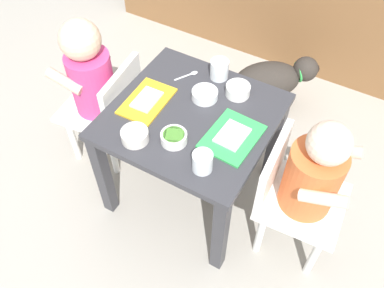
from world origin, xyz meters
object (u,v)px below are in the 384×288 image
object	(u,v)px
seated_child_left	(94,79)
cereal_bowl_right_side	(205,94)
veggie_bowl_far	(135,135)
spoon_by_left_tray	(188,75)
food_tray_right	(232,136)
water_cup_right	(202,163)
dining_table	(192,130)
cereal_bowl_left_side	(174,137)
seated_child_right	(309,178)
water_cup_left	(219,70)
food_tray_left	(147,101)
dog	(272,80)
veggie_bowl_near	(238,90)

from	to	relation	value
seated_child_left	cereal_bowl_right_side	size ratio (longest dim) A/B	7.32
veggie_bowl_far	spoon_by_left_tray	world-z (taller)	veggie_bowl_far
food_tray_right	water_cup_right	size ratio (longest dim) A/B	3.22
dining_table	cereal_bowl_left_side	size ratio (longest dim) A/B	6.40
seated_child_right	water_cup_left	world-z (taller)	seated_child_right
cereal_bowl_left_side	cereal_bowl_right_side	bearing A→B (deg)	92.87
food_tray_left	water_cup_left	xyz separation A→B (m)	(0.16, 0.24, 0.03)
dog	veggie_bowl_far	xyz separation A→B (m)	(-0.19, -0.80, 0.29)
dining_table	water_cup_left	xyz separation A→B (m)	(-0.01, 0.22, 0.12)
food_tray_left	cereal_bowl_left_side	xyz separation A→B (m)	(0.18, -0.11, 0.01)
water_cup_right	veggie_bowl_far	xyz separation A→B (m)	(-0.25, -0.01, -0.01)
water_cup_left	dog	bearing A→B (deg)	76.38
veggie_bowl_near	spoon_by_left_tray	size ratio (longest dim) A/B	0.96
spoon_by_left_tray	veggie_bowl_far	bearing A→B (deg)	-88.78
water_cup_right	cereal_bowl_left_side	size ratio (longest dim) A/B	0.76
water_cup_left	veggie_bowl_far	size ratio (longest dim) A/B	0.80
dining_table	seated_child_left	bearing A→B (deg)	179.33
water_cup_right	cereal_bowl_right_side	bearing A→B (deg)	117.44
veggie_bowl_far	water_cup_right	bearing A→B (deg)	1.56
cereal_bowl_left_side	seated_child_left	bearing A→B (deg)	162.60
veggie_bowl_near	spoon_by_left_tray	distance (m)	0.20
seated_child_right	food_tray_left	bearing A→B (deg)	-178.56
spoon_by_left_tray	food_tray_right	bearing A→B (deg)	-34.91
food_tray_right	veggie_bowl_far	bearing A→B (deg)	-148.64
dining_table	dog	world-z (taller)	dining_table
spoon_by_left_tray	water_cup_left	bearing A→B (deg)	26.28
dining_table	seated_child_right	bearing A→B (deg)	-1.62
seated_child_left	spoon_by_left_tray	world-z (taller)	seated_child_left
water_cup_right	water_cup_left	bearing A→B (deg)	110.58
food_tray_right	spoon_by_left_tray	world-z (taller)	food_tray_right
veggie_bowl_far	cereal_bowl_left_side	bearing A→B (deg)	26.57
seated_child_left	dining_table	bearing A→B (deg)	-0.67
dining_table	water_cup_right	distance (m)	0.26
seated_child_left	seated_child_right	world-z (taller)	seated_child_left
dining_table	food_tray_right	bearing A→B (deg)	-9.35
seated_child_left	veggie_bowl_far	distance (m)	0.39
seated_child_right	dog	xyz separation A→B (m)	(-0.35, 0.62, -0.22)
water_cup_right	veggie_bowl_near	world-z (taller)	water_cup_right
seated_child_left	veggie_bowl_far	size ratio (longest dim) A/B	7.53
seated_child_right	cereal_bowl_left_side	size ratio (longest dim) A/B	7.57
seated_child_right	veggie_bowl_far	distance (m)	0.58
food_tray_left	cereal_bowl_right_side	size ratio (longest dim) A/B	2.25
veggie_bowl_near	food_tray_right	bearing A→B (deg)	-69.01
seated_child_left	food_tray_left	world-z (taller)	seated_child_left
veggie_bowl_near	veggie_bowl_far	world-z (taller)	same
food_tray_left	veggie_bowl_far	world-z (taller)	veggie_bowl_far
water_cup_right	cereal_bowl_left_side	xyz separation A→B (m)	(-0.13, 0.05, -0.01)
dog	spoon_by_left_tray	world-z (taller)	spoon_by_left_tray
dog	veggie_bowl_near	size ratio (longest dim) A/B	4.32
dining_table	water_cup_right	bearing A→B (deg)	-52.45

